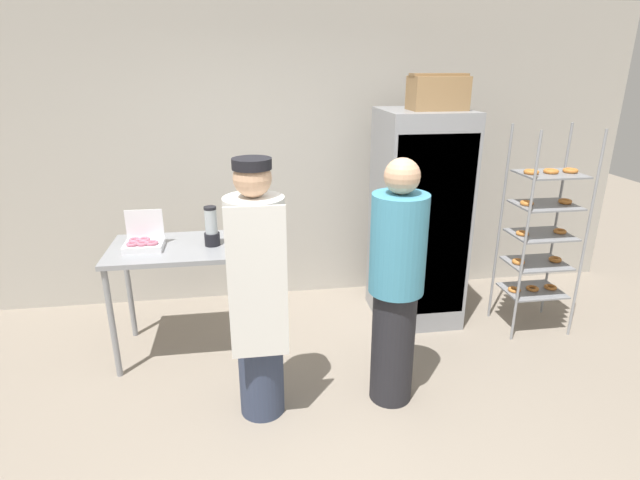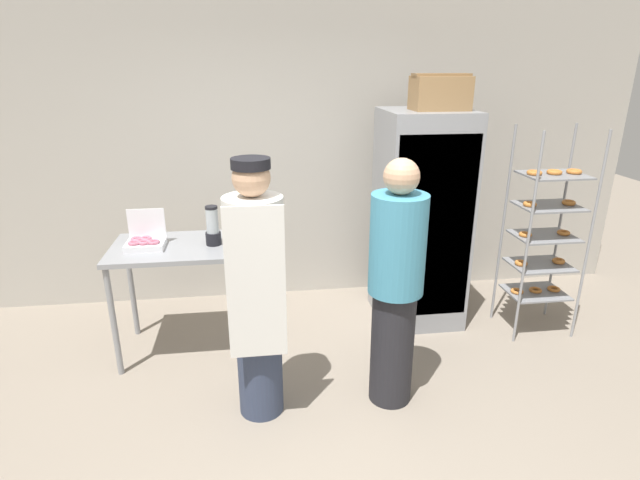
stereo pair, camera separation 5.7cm
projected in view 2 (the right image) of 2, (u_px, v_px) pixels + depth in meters
name	position (u px, v px, depth m)	size (l,w,h in m)	color
ground_plane	(347.00, 454.00, 2.97)	(14.00, 14.00, 0.00)	gray
back_wall	(304.00, 156.00, 4.69)	(6.40, 0.12, 2.74)	#B7B2A8
refrigerator	(420.00, 220.00, 4.29)	(0.70, 0.73, 1.84)	gray
baking_rack	(544.00, 234.00, 4.10)	(0.54, 0.43, 1.73)	#93969B
prep_counter	(184.00, 258.00, 3.81)	(1.07, 0.67, 0.89)	gray
donut_box	(145.00, 242.00, 3.70)	(0.28, 0.23, 0.27)	white
blender_pitcher	(213.00, 228.00, 3.74)	(0.12, 0.12, 0.30)	black
cardboard_storage_box	(440.00, 93.00, 3.89)	(0.44, 0.27, 0.28)	#937047
person_baker	(257.00, 290.00, 3.06)	(0.36, 0.38, 1.69)	#333D56
person_customer	(395.00, 285.00, 3.19)	(0.35, 0.35, 1.67)	#232328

